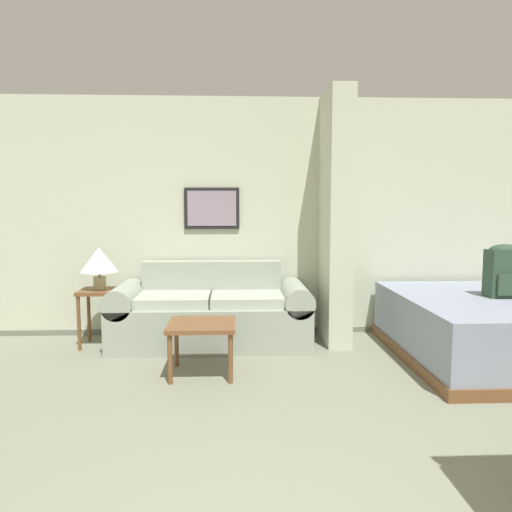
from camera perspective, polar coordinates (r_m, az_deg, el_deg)
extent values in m
cube|color=beige|center=(5.57, 0.12, 4.45)|extent=(7.65, 0.12, 2.60)
cube|color=slate|center=(5.67, 0.15, -8.50)|extent=(7.65, 0.02, 0.06)
cube|color=black|center=(5.49, -5.06, 5.45)|extent=(0.60, 0.02, 0.45)
cube|color=gray|center=(5.47, -5.07, 5.45)|extent=(0.53, 0.01, 0.38)
cube|color=beige|center=(5.25, 9.07, 4.29)|extent=(0.24, 0.71, 2.60)
cube|color=#99A393|center=(5.19, -5.16, -7.75)|extent=(1.48, 0.84, 0.44)
cube|color=#99A393|center=(5.43, -5.05, -2.66)|extent=(1.48, 0.20, 0.40)
cube|color=#99A393|center=(5.30, -14.68, -7.63)|extent=(0.26, 0.84, 0.44)
cylinder|color=#99A393|center=(5.25, -14.76, -4.70)|extent=(0.29, 0.84, 0.29)
cube|color=#99A393|center=(5.22, 4.51, -7.66)|extent=(0.26, 0.84, 0.44)
cylinder|color=#99A393|center=(5.17, 4.54, -4.68)|extent=(0.29, 0.84, 0.29)
cube|color=#AAB5A4|center=(5.12, -9.37, -4.94)|extent=(0.72, 0.60, 0.10)
cube|color=#AAB5A4|center=(5.08, -1.03, -4.94)|extent=(0.72, 0.60, 0.10)
cube|color=brown|center=(4.28, -6.21, -7.83)|extent=(0.57, 0.53, 0.04)
cylinder|color=brown|center=(4.15, -9.80, -11.55)|extent=(0.04, 0.04, 0.41)
cylinder|color=brown|center=(4.11, -2.93, -11.61)|extent=(0.04, 0.04, 0.41)
cylinder|color=brown|center=(4.58, -9.08, -9.85)|extent=(0.04, 0.04, 0.41)
cylinder|color=brown|center=(4.55, -2.89, -9.88)|extent=(0.04, 0.04, 0.41)
cube|color=brown|center=(5.33, -17.40, -3.86)|extent=(0.40, 0.40, 0.04)
cylinder|color=brown|center=(5.27, -19.58, -7.26)|extent=(0.04, 0.04, 0.55)
cylinder|color=brown|center=(5.18, -15.95, -7.37)|extent=(0.04, 0.04, 0.55)
cylinder|color=brown|center=(5.59, -18.56, -6.48)|extent=(0.04, 0.04, 0.55)
cylinder|color=brown|center=(5.50, -15.12, -6.57)|extent=(0.04, 0.04, 0.55)
cylinder|color=tan|center=(5.31, -17.43, -2.98)|extent=(0.13, 0.13, 0.13)
cylinder|color=tan|center=(5.30, -17.46, -2.01)|extent=(0.02, 0.02, 0.05)
cone|color=silver|center=(5.28, -17.51, -0.38)|extent=(0.38, 0.38, 0.25)
cube|color=brown|center=(5.22, 25.22, -10.12)|extent=(1.68, 2.02, 0.10)
cube|color=#8993A8|center=(5.15, 25.37, -6.97)|extent=(1.64, 1.98, 0.49)
cube|color=white|center=(5.79, 21.91, -3.49)|extent=(1.52, 0.36, 0.10)
cube|color=#2D4733|center=(5.14, 26.47, -1.80)|extent=(0.31, 0.20, 0.44)
cube|color=#2D4733|center=(5.06, 27.04, -2.95)|extent=(0.23, 0.03, 0.19)
ellipsoid|color=#2D4733|center=(5.12, 26.58, 0.64)|extent=(0.29, 0.19, 0.11)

